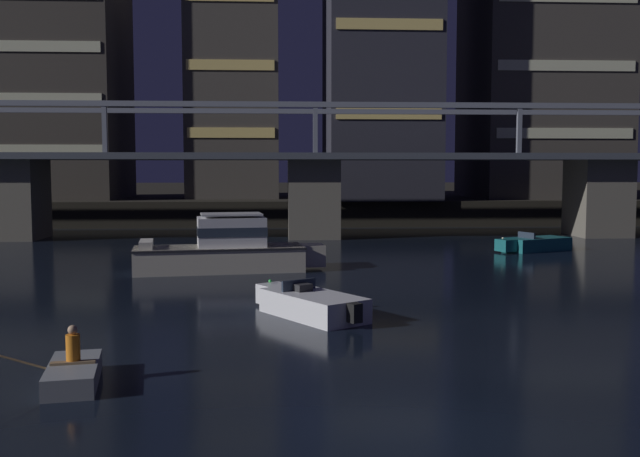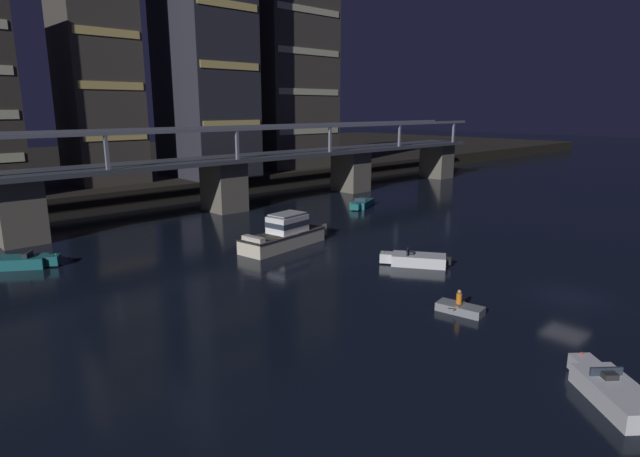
{
  "view_description": "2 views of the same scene",
  "coord_description": "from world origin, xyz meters",
  "px_view_note": "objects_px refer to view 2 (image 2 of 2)",
  "views": [
    {
      "loc": [
        -2.41,
        -13.14,
        4.94
      ],
      "look_at": [
        -0.67,
        17.78,
        2.34
      ],
      "focal_mm": 40.31,
      "sensor_mm": 36.0,
      "label": 1
    },
    {
      "loc": [
        -32.03,
        -11.4,
        11.41
      ],
      "look_at": [
        -1.74,
        20.59,
        1.14
      ],
      "focal_mm": 29.11,
      "sensor_mm": 36.0,
      "label": 2
    }
  ],
  "objects_px": {
    "speedboat_near_center": "(362,204)",
    "speedboat_mid_center": "(21,262)",
    "tower_east_tall": "(283,73)",
    "tower_west_tall": "(96,60)",
    "dinghy_with_paddler": "(460,308)",
    "river_bridge": "(224,175)",
    "cabin_cruiser_near_left": "(285,234)",
    "speedboat_mid_left": "(416,260)",
    "tower_central": "(203,39)",
    "speedboat_near_right": "(614,392)"
  },
  "relations": [
    {
      "from": "tower_west_tall",
      "to": "dinghy_with_paddler",
      "type": "bearing_deg",
      "value": -90.56
    },
    {
      "from": "tower_east_tall",
      "to": "speedboat_mid_left",
      "type": "height_order",
      "value": "tower_east_tall"
    },
    {
      "from": "river_bridge",
      "to": "dinghy_with_paddler",
      "type": "distance_m",
      "value": 35.88
    },
    {
      "from": "speedboat_near_center",
      "to": "speedboat_mid_center",
      "type": "distance_m",
      "value": 35.76
    },
    {
      "from": "tower_west_tall",
      "to": "speedboat_near_right",
      "type": "height_order",
      "value": "tower_west_tall"
    },
    {
      "from": "tower_west_tall",
      "to": "tower_central",
      "type": "height_order",
      "value": "tower_central"
    },
    {
      "from": "river_bridge",
      "to": "tower_west_tall",
      "type": "relative_size",
      "value": 2.99
    },
    {
      "from": "speedboat_mid_center",
      "to": "tower_central",
      "type": "bearing_deg",
      "value": 36.48
    },
    {
      "from": "speedboat_mid_left",
      "to": "speedboat_mid_center",
      "type": "height_order",
      "value": "same"
    },
    {
      "from": "speedboat_mid_left",
      "to": "speedboat_mid_center",
      "type": "distance_m",
      "value": 29.04
    },
    {
      "from": "speedboat_near_right",
      "to": "speedboat_mid_left",
      "type": "distance_m",
      "value": 19.0
    },
    {
      "from": "tower_central",
      "to": "speedboat_mid_left",
      "type": "xyz_separation_m",
      "value": [
        -7.99,
        -41.33,
        -19.93
      ]
    },
    {
      "from": "river_bridge",
      "to": "speedboat_near_center",
      "type": "xyz_separation_m",
      "value": [
        12.82,
        -9.37,
        -3.65
      ]
    },
    {
      "from": "cabin_cruiser_near_left",
      "to": "speedboat_mid_left",
      "type": "height_order",
      "value": "cabin_cruiser_near_left"
    },
    {
      "from": "tower_west_tall",
      "to": "tower_central",
      "type": "distance_m",
      "value": 13.92
    },
    {
      "from": "river_bridge",
      "to": "cabin_cruiser_near_left",
      "type": "bearing_deg",
      "value": -106.59
    },
    {
      "from": "dinghy_with_paddler",
      "to": "speedboat_mid_center",
      "type": "bearing_deg",
      "value": 120.41
    },
    {
      "from": "tower_west_tall",
      "to": "cabin_cruiser_near_left",
      "type": "relative_size",
      "value": 3.21
    },
    {
      "from": "dinghy_with_paddler",
      "to": "speedboat_mid_left",
      "type": "bearing_deg",
      "value": 51.91
    },
    {
      "from": "tower_east_tall",
      "to": "dinghy_with_paddler",
      "type": "xyz_separation_m",
      "value": [
        -29.48,
        -51.27,
        -16.52
      ]
    },
    {
      "from": "cabin_cruiser_near_left",
      "to": "speedboat_near_right",
      "type": "distance_m",
      "value": 27.95
    },
    {
      "from": "tower_central",
      "to": "tower_west_tall",
      "type": "bearing_deg",
      "value": 167.87
    },
    {
      "from": "tower_east_tall",
      "to": "cabin_cruiser_near_left",
      "type": "height_order",
      "value": "tower_east_tall"
    },
    {
      "from": "cabin_cruiser_near_left",
      "to": "speedboat_mid_center",
      "type": "xyz_separation_m",
      "value": [
        -17.9,
        8.72,
        -0.64
      ]
    },
    {
      "from": "tower_east_tall",
      "to": "tower_west_tall",
      "type": "bearing_deg",
      "value": 179.59
    },
    {
      "from": "dinghy_with_paddler",
      "to": "tower_west_tall",
      "type": "bearing_deg",
      "value": 89.44
    },
    {
      "from": "river_bridge",
      "to": "tower_west_tall",
      "type": "height_order",
      "value": "tower_west_tall"
    },
    {
      "from": "tower_central",
      "to": "dinghy_with_paddler",
      "type": "height_order",
      "value": "tower_central"
    },
    {
      "from": "speedboat_near_center",
      "to": "speedboat_mid_left",
      "type": "relative_size",
      "value": 1.05
    },
    {
      "from": "cabin_cruiser_near_left",
      "to": "speedboat_mid_center",
      "type": "bearing_deg",
      "value": 154.03
    },
    {
      "from": "tower_central",
      "to": "speedboat_mid_left",
      "type": "bearing_deg",
      "value": -100.94
    },
    {
      "from": "cabin_cruiser_near_left",
      "to": "speedboat_mid_left",
      "type": "bearing_deg",
      "value": -71.67
    },
    {
      "from": "speedboat_mid_left",
      "to": "dinghy_with_paddler",
      "type": "distance_m",
      "value": 9.29
    },
    {
      "from": "speedboat_near_right",
      "to": "dinghy_with_paddler",
      "type": "bearing_deg",
      "value": 68.36
    },
    {
      "from": "speedboat_near_right",
      "to": "speedboat_mid_left",
      "type": "bearing_deg",
      "value": 60.4
    },
    {
      "from": "tower_west_tall",
      "to": "dinghy_with_paddler",
      "type": "distance_m",
      "value": 54.14
    },
    {
      "from": "tower_east_tall",
      "to": "speedboat_mid_left",
      "type": "distance_m",
      "value": 52.59
    },
    {
      "from": "speedboat_near_right",
      "to": "dinghy_with_paddler",
      "type": "distance_m",
      "value": 9.91
    },
    {
      "from": "tower_west_tall",
      "to": "dinghy_with_paddler",
      "type": "xyz_separation_m",
      "value": [
        -0.5,
        -51.48,
        -16.75
      ]
    },
    {
      "from": "speedboat_near_right",
      "to": "river_bridge",
      "type": "bearing_deg",
      "value": 76.24
    },
    {
      "from": "river_bridge",
      "to": "cabin_cruiser_near_left",
      "type": "relative_size",
      "value": 9.59
    },
    {
      "from": "cabin_cruiser_near_left",
      "to": "speedboat_mid_center",
      "type": "distance_m",
      "value": 19.92
    },
    {
      "from": "tower_central",
      "to": "speedboat_mid_center",
      "type": "height_order",
      "value": "tower_central"
    },
    {
      "from": "river_bridge",
      "to": "tower_east_tall",
      "type": "bearing_deg",
      "value": 36.16
    },
    {
      "from": "river_bridge",
      "to": "speedboat_near_right",
      "type": "relative_size",
      "value": 19.61
    },
    {
      "from": "tower_west_tall",
      "to": "speedboat_mid_left",
      "type": "relative_size",
      "value": 6.26
    },
    {
      "from": "tower_central",
      "to": "dinghy_with_paddler",
      "type": "bearing_deg",
      "value": -105.75
    },
    {
      "from": "tower_east_tall",
      "to": "speedboat_near_right",
      "type": "height_order",
      "value": "tower_east_tall"
    },
    {
      "from": "tower_east_tall",
      "to": "speedboat_near_center",
      "type": "bearing_deg",
      "value": -110.3
    },
    {
      "from": "speedboat_mid_left",
      "to": "cabin_cruiser_near_left",
      "type": "bearing_deg",
      "value": 108.33
    }
  ]
}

